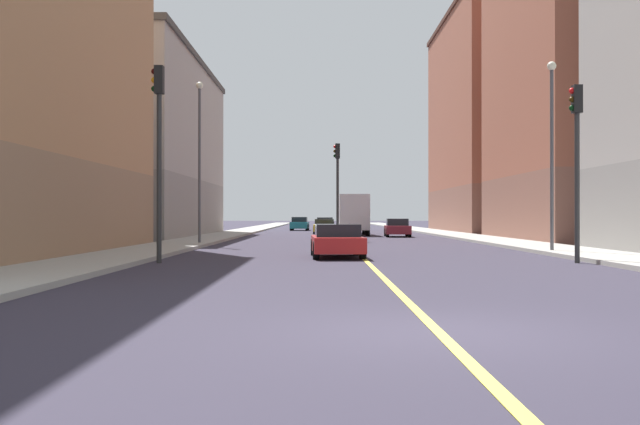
% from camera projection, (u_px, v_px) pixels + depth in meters
% --- Properties ---
extents(ground_plane, '(400.00, 400.00, 0.00)m').
position_uv_depth(ground_plane, '(437.00, 332.00, 9.55)').
color(ground_plane, '#2F2A39').
rests_on(ground_plane, ground).
extents(sidewalk_left, '(3.09, 168.00, 0.15)m').
position_uv_depth(sidewalk_left, '(446.00, 234.00, 58.56)').
color(sidewalk_left, '#9E9B93').
rests_on(sidewalk_left, ground).
extents(sidewalk_right, '(3.09, 168.00, 0.15)m').
position_uv_depth(sidewalk_right, '(231.00, 234.00, 58.54)').
color(sidewalk_right, '#9E9B93').
rests_on(sidewalk_right, ground).
extents(lane_center_stripe, '(0.16, 154.00, 0.01)m').
position_uv_depth(lane_center_stripe, '(338.00, 234.00, 58.55)').
color(lane_center_stripe, '#E5D14C').
rests_on(lane_center_stripe, ground).
extents(building_left_mid, '(9.63, 16.79, 23.36)m').
position_uv_depth(building_left_mid, '(586.00, 51.00, 44.57)').
color(building_left_mid, brown).
rests_on(building_left_mid, ground).
extents(building_left_far, '(9.63, 22.85, 20.27)m').
position_uv_depth(building_left_far, '(496.00, 123.00, 67.46)').
color(building_left_far, brown).
rests_on(building_left_far, ground).
extents(building_right_midblock, '(9.63, 24.89, 12.85)m').
position_uv_depth(building_right_midblock, '(136.00, 148.00, 52.65)').
color(building_right_midblock, gray).
rests_on(building_right_midblock, ground).
extents(traffic_light_left_near, '(0.40, 0.32, 5.74)m').
position_uv_depth(traffic_light_left_near, '(576.00, 147.00, 23.36)').
color(traffic_light_left_near, '#2D2D2D').
rests_on(traffic_light_left_near, ground).
extents(traffic_light_right_near, '(0.40, 0.32, 6.36)m').
position_uv_depth(traffic_light_right_near, '(158.00, 136.00, 23.34)').
color(traffic_light_right_near, '#2D2D2D').
rests_on(traffic_light_right_near, ground).
extents(traffic_light_median_far, '(0.40, 0.32, 5.92)m').
position_uv_depth(traffic_light_median_far, '(336.00, 178.00, 44.10)').
color(traffic_light_median_far, '#2D2D2D').
rests_on(traffic_light_median_far, ground).
extents(street_lamp_left_near, '(0.36, 0.36, 7.56)m').
position_uv_depth(street_lamp_left_near, '(551.00, 137.00, 29.03)').
color(street_lamp_left_near, '#4C4C51').
rests_on(street_lamp_left_near, ground).
extents(street_lamp_right_near, '(0.36, 0.36, 8.25)m').
position_uv_depth(street_lamp_right_near, '(199.00, 147.00, 37.16)').
color(street_lamp_right_near, '#4C4C51').
rests_on(street_lamp_right_near, ground).
extents(car_teal, '(1.93, 4.19, 1.38)m').
position_uv_depth(car_teal, '(299.00, 224.00, 74.26)').
color(car_teal, '#196670').
rests_on(car_teal, ground).
extents(car_black, '(2.02, 3.98, 1.33)m').
position_uv_depth(car_black, '(324.00, 224.00, 76.81)').
color(car_black, black).
rests_on(car_black, ground).
extents(car_yellow, '(1.87, 4.42, 1.24)m').
position_uv_depth(car_yellow, '(323.00, 226.00, 61.14)').
color(car_yellow, gold).
rests_on(car_yellow, ground).
extents(car_white, '(2.07, 4.24, 1.24)m').
position_uv_depth(car_white, '(355.00, 226.00, 63.17)').
color(car_white, white).
rests_on(car_white, ground).
extents(car_maroon, '(1.92, 4.23, 1.31)m').
position_uv_depth(car_maroon, '(396.00, 228.00, 52.31)').
color(car_maroon, maroon).
rests_on(car_maroon, ground).
extents(car_red, '(1.97, 4.23, 1.22)m').
position_uv_depth(car_red, '(336.00, 241.00, 26.51)').
color(car_red, red).
rests_on(car_red, ground).
extents(box_truck, '(2.33, 6.94, 3.11)m').
position_uv_depth(box_truck, '(352.00, 214.00, 55.97)').
color(box_truck, beige).
rests_on(box_truck, ground).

